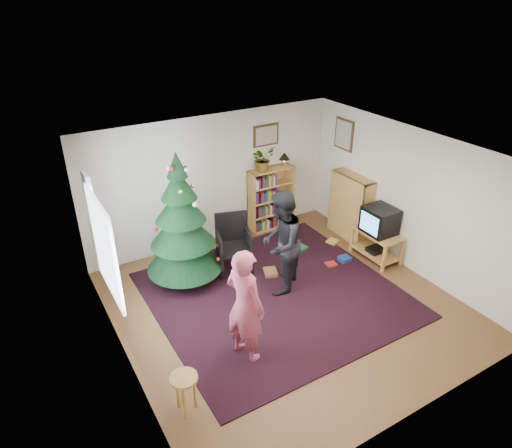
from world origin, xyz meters
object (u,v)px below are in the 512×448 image
potted_plant (263,159)px  table_lamp (284,157)px  stool (184,385)px  person_standing (245,306)px  christmas_tree (182,230)px  bookshelf_back (271,198)px  crt_tv (380,220)px  armchair (231,241)px  picture_back (266,135)px  tv_stand (377,243)px  picture_right (344,134)px  bookshelf_right (351,206)px  person_by_chair (281,243)px

potted_plant → table_lamp: bearing=0.0°
stool → person_standing: 1.23m
stool → person_standing: bearing=23.0°
christmas_tree → bookshelf_back: bearing=21.0°
crt_tv → armchair: bearing=156.6°
picture_back → bookshelf_back: size_ratio=0.42×
tv_stand → person_standing: bearing=-164.0°
crt_tv → potted_plant: bearing=121.0°
picture_back → table_lamp: (0.35, -0.14, -0.46)m
picture_right → crt_tv: (-0.26, -1.43, -1.16)m
picture_right → stool: size_ratio=1.10×
armchair → table_lamp: 2.19m
picture_right → potted_plant: (-1.48, 0.59, -0.40)m
bookshelf_back → person_standing: (-2.28, -2.97, 0.17)m
bookshelf_back → bookshelf_right: size_ratio=1.00×
picture_back → crt_tv: size_ratio=1.00×
potted_plant → table_lamp: size_ratio=1.75×
bookshelf_back → christmas_tree: bearing=-159.0°
bookshelf_back → crt_tv: bookshelf_back is taller
picture_back → bookshelf_back: (0.05, -0.14, -1.29)m
bookshelf_right → stool: (-4.49, -2.30, -0.24)m
bookshelf_back → bookshelf_right: same height
table_lamp → potted_plant: bearing=180.0°
crt_tv → person_standing: 3.43m
bookshelf_right → armchair: 2.58m
tv_stand → table_lamp: table_lamp is taller
crt_tv → table_lamp: table_lamp is taller
crt_tv → stool: crt_tv is taller
person_standing → stool: bearing=94.8°
person_standing → person_by_chair: person_by_chair is taller
stool → person_by_chair: bearing=32.9°
armchair → table_lamp: bearing=46.4°
picture_back → armchair: picture_back is taller
potted_plant → crt_tv: bearing=-59.0°
bookshelf_right → person_by_chair: (-2.18, -0.81, 0.22)m
picture_right → bookshelf_back: picture_right is taller
picture_back → tv_stand: bearing=-63.6°
person_standing → potted_plant: potted_plant is taller
tv_stand → person_by_chair: bearing=177.5°
tv_stand → stool: tv_stand is taller
christmas_tree → table_lamp: size_ratio=8.21×
christmas_tree → stool: (-1.07, -2.55, -0.54)m
bookshelf_back → picture_right: bearing=-24.8°
stool → person_standing: size_ratio=0.33×
christmas_tree → bookshelf_right: christmas_tree is taller
bookshelf_back → potted_plant: size_ratio=2.63×
picture_back → person_standing: size_ratio=0.33×
picture_right → tv_stand: size_ratio=0.67×
picture_right → bookshelf_back: (-1.28, 0.59, -1.29)m
person_by_chair → picture_right: bearing=167.8°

